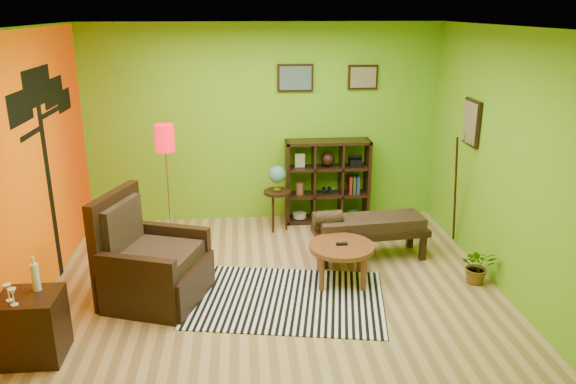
{
  "coord_description": "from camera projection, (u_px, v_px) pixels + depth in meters",
  "views": [
    {
      "loc": [
        -0.33,
        -5.6,
        2.98
      ],
      "look_at": [
        0.17,
        0.22,
        1.05
      ],
      "focal_mm": 35.0,
      "sensor_mm": 36.0,
      "label": 1
    }
  ],
  "objects": [
    {
      "name": "globe_table",
      "position": [
        277.0,
        182.0,
        7.68
      ],
      "size": [
        0.38,
        0.38,
        0.93
      ],
      "color": "black",
      "rests_on": "ground"
    },
    {
      "name": "coffee_table",
      "position": [
        342.0,
        250.0,
        6.29
      ],
      "size": [
        0.74,
        0.74,
        0.47
      ],
      "color": "brown",
      "rests_on": "ground"
    },
    {
      "name": "zebra_rug",
      "position": [
        287.0,
        299.0,
        6.01
      ],
      "size": [
        2.28,
        1.76,
        0.01
      ],
      "primitive_type": "cube",
      "rotation": [
        0.0,
        0.0,
        -0.18
      ],
      "color": "white",
      "rests_on": "ground"
    },
    {
      "name": "cube_shelf",
      "position": [
        328.0,
        181.0,
        8.07
      ],
      "size": [
        1.2,
        0.35,
        1.2
      ],
      "color": "black",
      "rests_on": "ground"
    },
    {
      "name": "side_cabinet",
      "position": [
        33.0,
        326.0,
        4.93
      ],
      "size": [
        0.52,
        0.47,
        0.93
      ],
      "color": "black",
      "rests_on": "ground"
    },
    {
      "name": "bench",
      "position": [
        367.0,
        226.0,
        6.9
      ],
      "size": [
        1.45,
        0.64,
        0.65
      ],
      "color": "black",
      "rests_on": "ground"
    },
    {
      "name": "floor_lamp",
      "position": [
        165.0,
        150.0,
        6.85
      ],
      "size": [
        0.25,
        0.25,
        1.63
      ],
      "color": "silver",
      "rests_on": "ground"
    },
    {
      "name": "armchair",
      "position": [
        150.0,
        268.0,
        5.95
      ],
      "size": [
        1.21,
        1.2,
        1.16
      ],
      "color": "black",
      "rests_on": "ground"
    },
    {
      "name": "ground",
      "position": [
        274.0,
        288.0,
        6.26
      ],
      "size": [
        5.0,
        5.0,
        0.0
      ],
      "primitive_type": "plane",
      "color": "tan",
      "rests_on": "ground"
    },
    {
      "name": "room_shell",
      "position": [
        264.0,
        129.0,
        5.7
      ],
      "size": [
        5.04,
        4.54,
        2.82
      ],
      "color": "#6AB519",
      "rests_on": "ground"
    },
    {
      "name": "potted_plant",
      "position": [
        477.0,
        269.0,
        6.33
      ],
      "size": [
        0.47,
        0.5,
        0.33
      ],
      "primitive_type": "imported",
      "rotation": [
        0.0,
        0.0,
        -0.24
      ],
      "color": "#26661E",
      "rests_on": "ground"
    }
  ]
}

